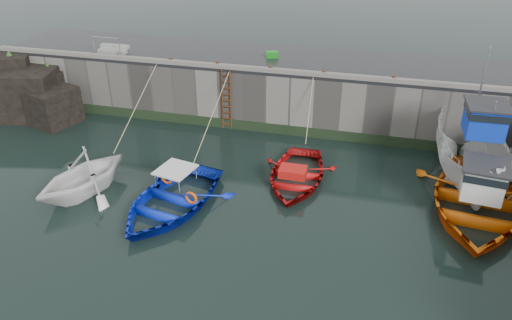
% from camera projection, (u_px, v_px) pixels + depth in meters
% --- Properties ---
extents(ground, '(120.00, 120.00, 0.00)m').
position_uv_depth(ground, '(198.00, 254.00, 17.11)').
color(ground, black).
rests_on(ground, ground).
extents(quay_back, '(30.00, 5.00, 3.00)m').
position_uv_depth(quay_back, '(276.00, 87.00, 26.99)').
color(quay_back, slate).
rests_on(quay_back, ground).
extents(road_back, '(30.00, 5.00, 0.16)m').
position_uv_depth(road_back, '(276.00, 59.00, 26.23)').
color(road_back, black).
rests_on(road_back, quay_back).
extents(kerb_back, '(30.00, 0.30, 0.20)m').
position_uv_depth(kerb_back, '(266.00, 70.00, 24.14)').
color(kerb_back, slate).
rests_on(kerb_back, road_back).
extents(algae_back, '(30.00, 0.08, 0.50)m').
position_uv_depth(algae_back, '(265.00, 128.00, 25.44)').
color(algae_back, black).
rests_on(algae_back, ground).
extents(rock_outcrop, '(5.85, 4.24, 3.41)m').
position_uv_depth(rock_outcrop, '(30.00, 92.00, 27.02)').
color(rock_outcrop, black).
rests_on(rock_outcrop, ground).
extents(ladder, '(0.51, 0.08, 3.20)m').
position_uv_depth(ladder, '(226.00, 100.00, 25.18)').
color(ladder, '#3F1E0F').
rests_on(ladder, ground).
extents(boat_near_white, '(4.92, 5.27, 2.24)m').
position_uv_depth(boat_near_white, '(86.00, 192.00, 20.57)').
color(boat_near_white, white).
rests_on(boat_near_white, ground).
extents(boat_near_white_rope, '(0.04, 5.55, 3.10)m').
position_uv_depth(boat_near_white_rope, '(139.00, 140.00, 24.78)').
color(boat_near_white_rope, tan).
rests_on(boat_near_white_rope, ground).
extents(boat_near_blue, '(5.03, 6.26, 1.15)m').
position_uv_depth(boat_near_blue, '(171.00, 207.00, 19.62)').
color(boat_near_blue, '#0D2AD1').
rests_on(boat_near_blue, ground).
extents(boat_near_blue_rope, '(0.04, 5.68, 3.10)m').
position_uv_depth(boat_near_blue_rope, '(212.00, 149.00, 23.88)').
color(boat_near_blue_rope, tan).
rests_on(boat_near_blue_rope, ground).
extents(boat_near_navy, '(3.45, 4.82, 1.00)m').
position_uv_depth(boat_near_navy, '(296.00, 180.00, 21.38)').
color(boat_near_navy, red).
rests_on(boat_near_navy, ground).
extents(boat_near_navy_rope, '(0.04, 3.19, 3.10)m').
position_uv_depth(boat_near_navy_rope, '(308.00, 145.00, 24.29)').
color(boat_near_navy_rope, tan).
rests_on(boat_near_navy_rope, ground).
extents(boat_far_white, '(2.97, 7.43, 5.84)m').
position_uv_depth(boat_far_white, '(472.00, 156.00, 20.79)').
color(boat_far_white, white).
rests_on(boat_far_white, ground).
extents(boat_far_orange, '(5.77, 7.51, 4.44)m').
position_uv_depth(boat_far_orange, '(476.00, 201.00, 19.16)').
color(boat_far_orange, orange).
rests_on(boat_far_orange, ground).
extents(fish_crate, '(0.72, 0.57, 0.31)m').
position_uv_depth(fish_crate, '(272.00, 54.00, 26.14)').
color(fish_crate, '#177F19').
rests_on(fish_crate, road_back).
extents(railing, '(1.60, 1.05, 1.00)m').
position_uv_depth(railing, '(113.00, 49.00, 26.91)').
color(railing, '#A5A8AD').
rests_on(railing, road_back).
extents(bollard_a, '(0.18, 0.18, 0.28)m').
position_uv_depth(bollard_a, '(171.00, 60.00, 25.29)').
color(bollard_a, '#3F1E0F').
rests_on(bollard_a, road_back).
extents(bollard_b, '(0.18, 0.18, 0.28)m').
position_uv_depth(bollard_b, '(218.00, 64.00, 24.75)').
color(bollard_b, '#3F1E0F').
rests_on(bollard_b, road_back).
extents(bollard_c, '(0.18, 0.18, 0.28)m').
position_uv_depth(bollard_c, '(271.00, 69.00, 24.17)').
color(bollard_c, '#3F1E0F').
rests_on(bollard_c, road_back).
extents(bollard_d, '(0.18, 0.18, 0.28)m').
position_uv_depth(bollard_d, '(324.00, 73.00, 23.61)').
color(bollard_d, '#3F1E0F').
rests_on(bollard_d, road_back).
extents(bollard_e, '(0.18, 0.18, 0.28)m').
position_uv_depth(bollard_e, '(394.00, 79.00, 22.92)').
color(bollard_e, '#3F1E0F').
rests_on(bollard_e, road_back).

